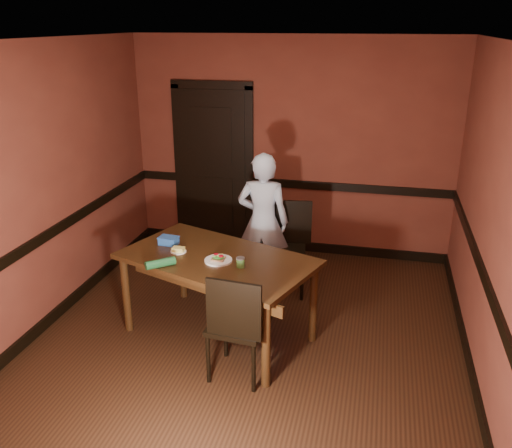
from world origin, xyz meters
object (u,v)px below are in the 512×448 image
at_px(dining_table, 218,297).
at_px(person, 263,222).
at_px(food_tub, 169,241).
at_px(chair_far, 284,250).
at_px(chair_near, 239,323).
at_px(sandwich_plate, 218,259).
at_px(cheese_saucer, 178,250).
at_px(sauce_jar, 240,262).

relative_size(dining_table, person, 1.13).
bearing_deg(food_tub, chair_far, 47.48).
height_order(chair_near, person, person).
height_order(sandwich_plate, cheese_saucer, sandwich_plate).
xyz_separation_m(dining_table, chair_far, (0.44, 1.04, 0.09)).
distance_m(dining_table, food_tub, 0.73).
relative_size(chair_far, cheese_saucer, 6.77).
xyz_separation_m(person, cheese_saucer, (-0.57, -1.08, 0.06)).
height_order(dining_table, sauce_jar, sauce_jar).
bearing_deg(chair_far, sauce_jar, -107.26).
relative_size(sauce_jar, food_tub, 0.46).
xyz_separation_m(chair_near, person, (-0.16, 1.65, 0.29)).
relative_size(chair_near, sandwich_plate, 3.90).
xyz_separation_m(dining_table, food_tub, (-0.54, 0.18, 0.45)).
height_order(sandwich_plate, food_tub, food_tub).
xyz_separation_m(dining_table, cheese_saucer, (-0.39, 0.03, 0.43)).
bearing_deg(sandwich_plate, person, 82.92).
height_order(chair_far, food_tub, chair_far).
height_order(dining_table, cheese_saucer, cheese_saucer).
bearing_deg(cheese_saucer, person, 62.12).
bearing_deg(cheese_saucer, chair_near, -38.08).
xyz_separation_m(dining_table, person, (0.19, 1.11, 0.37)).
xyz_separation_m(sandwich_plate, cheese_saucer, (-0.42, 0.11, 0.00)).
bearing_deg(person, sandwich_plate, 80.74).
distance_m(cheese_saucer, food_tub, 0.22).
xyz_separation_m(person, sandwich_plate, (-0.15, -1.19, 0.06)).
xyz_separation_m(chair_near, sauce_jar, (-0.08, 0.39, 0.37)).
relative_size(sandwich_plate, cheese_saucer, 1.70).
distance_m(chair_far, sauce_jar, 1.26).
bearing_deg(cheese_saucer, sauce_jar, -15.99).
bearing_deg(chair_near, sauce_jar, -72.99).
height_order(dining_table, sandwich_plate, sandwich_plate).
height_order(chair_far, chair_near, chair_far).
bearing_deg(dining_table, chair_far, 87.25).
bearing_deg(chair_far, sandwich_plate, -118.52).
bearing_deg(person, cheese_saucer, 59.95).
height_order(chair_far, person, person).
bearing_deg(person, chair_near, 93.24).
xyz_separation_m(dining_table, sauce_jar, (0.26, -0.16, 0.45)).
height_order(person, sauce_jar, person).
distance_m(dining_table, cheese_saucer, 0.58).
relative_size(chair_far, person, 0.64).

